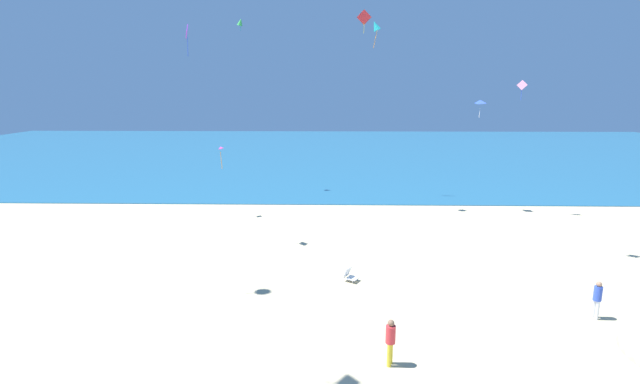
% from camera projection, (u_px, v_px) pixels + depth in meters
% --- Properties ---
extents(ground_plane, '(120.00, 120.00, 0.00)m').
position_uv_depth(ground_plane, '(322.00, 291.00, 19.37)').
color(ground_plane, '#C6B58C').
extents(ocean_water, '(120.00, 60.00, 0.05)m').
position_uv_depth(ocean_water, '(328.00, 151.00, 62.95)').
color(ocean_water, '#236084').
rests_on(ocean_water, ground_plane).
extents(beach_chair_far_right, '(0.75, 0.72, 0.60)m').
position_uv_depth(beach_chair_far_right, '(350.00, 275.00, 20.32)').
color(beach_chair_far_right, white).
rests_on(beach_chair_far_right, ground_plane).
extents(person_0, '(0.39, 0.39, 1.50)m').
position_uv_depth(person_0, '(390.00, 339.00, 13.97)').
color(person_0, yellow).
rests_on(person_0, ground_plane).
extents(person_3, '(0.33, 0.33, 1.44)m').
position_uv_depth(person_3, '(597.00, 297.00, 16.84)').
color(person_3, white).
rests_on(person_3, ground_plane).
extents(kite_red, '(1.08, 0.17, 1.66)m').
position_uv_depth(kite_red, '(364.00, 18.00, 33.77)').
color(kite_red, red).
extents(kite_purple, '(0.23, 0.68, 1.54)m').
position_uv_depth(kite_purple, '(187.00, 33.00, 23.05)').
color(kite_purple, purple).
extents(kite_teal, '(0.71, 0.51, 1.77)m').
position_uv_depth(kite_teal, '(376.00, 26.00, 29.74)').
color(kite_teal, '#1EADAD').
extents(kite_green, '(0.69, 0.61, 0.93)m').
position_uv_depth(kite_green, '(240.00, 22.00, 35.72)').
color(kite_green, green).
extents(kite_blue, '(0.78, 0.79, 1.20)m').
position_uv_depth(kite_blue, '(480.00, 102.00, 30.57)').
color(kite_blue, blue).
extents(kite_magenta, '(0.42, 0.47, 1.49)m').
position_uv_depth(kite_magenta, '(220.00, 149.00, 29.81)').
color(kite_magenta, '#DB3DA8').
extents(kite_pink, '(0.57, 0.37, 1.26)m').
position_uv_depth(kite_pink, '(522.00, 86.00, 29.43)').
color(kite_pink, pink).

